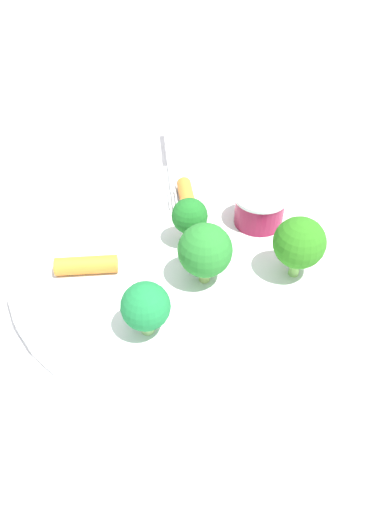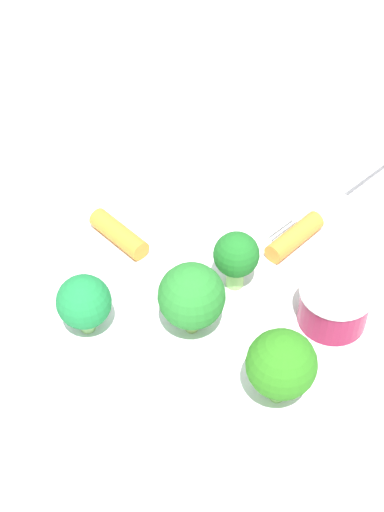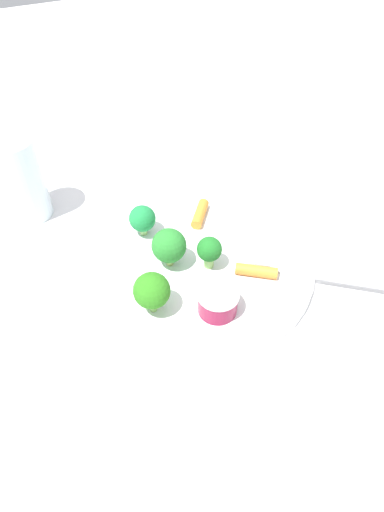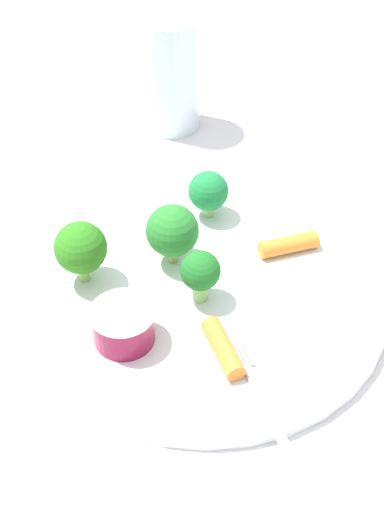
{
  "view_description": "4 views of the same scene",
  "coord_description": "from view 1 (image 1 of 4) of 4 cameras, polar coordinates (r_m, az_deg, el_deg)",
  "views": [
    {
      "loc": [
        -0.24,
        0.21,
        0.29
      ],
      "look_at": [
        -0.02,
        0.0,
        0.02
      ],
      "focal_mm": 33.12,
      "sensor_mm": 36.0,
      "label": 1
    },
    {
      "loc": [
        -0.35,
        -0.04,
        0.4
      ],
      "look_at": [
        0.01,
        0.02,
        0.03
      ],
      "focal_mm": 51.96,
      "sensor_mm": 36.0,
      "label": 2
    },
    {
      "loc": [
        -0.18,
        -0.36,
        0.43
      ],
      "look_at": [
        -0.01,
        0.0,
        0.02
      ],
      "focal_mm": 31.08,
      "sensor_mm": 36.0,
      "label": 3
    },
    {
      "loc": [
        0.22,
        -0.34,
        0.41
      ],
      "look_at": [
        -0.02,
        0.0,
        0.03
      ],
      "focal_mm": 48.38,
      "sensor_mm": 36.0,
      "label": 4
    }
  ],
  "objects": [
    {
      "name": "fork",
      "position": [
        0.54,
        -2.64,
        10.95
      ],
      "size": [
        0.14,
        0.11,
        0.0
      ],
      "color": "#BBBDBD",
      "rests_on": "plate"
    },
    {
      "name": "carrot_stick_0",
      "position": [
        0.47,
        -0.63,
        7.1
      ],
      "size": [
        0.05,
        0.04,
        0.01
      ],
      "primitive_type": "cylinder",
      "rotation": [
        1.57,
        0.0,
        4.09
      ],
      "color": "orange",
      "rests_on": "plate"
    },
    {
      "name": "broccoli_floret_0",
      "position": [
        0.41,
        -0.28,
        4.67
      ],
      "size": [
        0.03,
        0.03,
        0.05
      ],
      "color": "#8DC669",
      "rests_on": "plate"
    },
    {
      "name": "carrot_stick_1",
      "position": [
        0.41,
        -12.63,
        -1.09
      ],
      "size": [
        0.04,
        0.05,
        0.02
      ],
      "primitive_type": "cylinder",
      "rotation": [
        1.57,
        0.0,
        5.61
      ],
      "color": "orange",
      "rests_on": "plate"
    },
    {
      "name": "broccoli_floret_3",
      "position": [
        0.34,
        -5.62,
        -6.12
      ],
      "size": [
        0.04,
        0.04,
        0.05
      ],
      "color": "#91C372",
      "rests_on": "plate"
    },
    {
      "name": "broccoli_floret_1",
      "position": [
        0.39,
        12.84,
        1.53
      ],
      "size": [
        0.04,
        0.04,
        0.06
      ],
      "color": "#82BF5B",
      "rests_on": "plate"
    },
    {
      "name": "broccoli_floret_2",
      "position": [
        0.37,
        1.59,
        0.66
      ],
      "size": [
        0.04,
        0.04,
        0.05
      ],
      "color": "#8FAE58",
      "rests_on": "plate"
    },
    {
      "name": "sauce_cup",
      "position": [
        0.45,
        8.13,
        5.59
      ],
      "size": [
        0.05,
        0.05,
        0.03
      ],
      "color": "maroon",
      "rests_on": "plate"
    },
    {
      "name": "ground_plane",
      "position": [
        0.43,
        -1.31,
        -0.89
      ],
      "size": [
        2.4,
        2.4,
        0.0
      ],
      "primitive_type": "plane",
      "color": "white"
    },
    {
      "name": "plate",
      "position": [
        0.42,
        -1.32,
        -0.29
      ],
      "size": [
        0.3,
        0.3,
        0.01
      ],
      "primitive_type": "cylinder",
      "color": "white",
      "rests_on": "ground_plane"
    }
  ]
}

